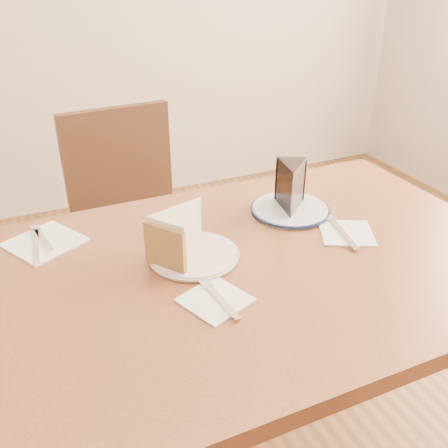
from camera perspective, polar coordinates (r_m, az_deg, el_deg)
table at (r=1.18m, az=3.90°, el=-7.95°), size 1.20×0.80×0.75m
chair_far at (r=1.76m, az=-9.95°, el=-0.81°), size 0.47×0.47×0.90m
plate_cream at (r=1.12m, az=-3.45°, el=-3.58°), size 0.20×0.20×0.01m
plate_navy at (r=1.33m, az=7.55°, el=1.65°), size 0.20×0.20×0.01m
carrot_cake at (r=1.10m, az=-4.54°, el=-1.01°), size 0.17×0.16×0.09m
chocolate_cake at (r=1.29m, az=7.65°, el=3.96°), size 0.12×0.13×0.11m
napkin_cream at (r=0.99m, az=-1.02°, el=-8.66°), size 0.15×0.15×0.00m
napkin_navy at (r=1.25m, az=13.83°, el=-0.99°), size 0.17×0.17×0.00m
napkin_spare at (r=1.25m, az=-19.79°, el=-1.97°), size 0.20×0.20×0.00m
fork_cream at (r=0.99m, az=-0.43°, el=-8.60°), size 0.03×0.14×0.00m
knife_navy at (r=1.24m, az=13.34°, el=-0.93°), size 0.05×0.17×0.00m
fork_spare at (r=1.26m, az=-20.05°, el=-1.52°), size 0.04×0.14×0.00m
knife_spare at (r=1.23m, az=-20.69°, el=-2.34°), size 0.03×0.16×0.00m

